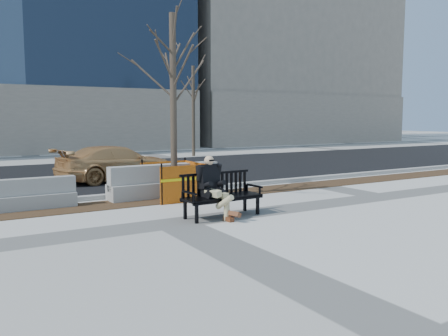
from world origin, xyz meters
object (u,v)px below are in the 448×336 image
Objects in this scene: sedan at (117,180)px; jersey_barrier_right at (165,196)px; seated_man at (212,218)px; tree_fence at (174,199)px; bench at (222,217)px; jersey_barrier_left at (18,210)px.

jersey_barrier_right is (0.13, -3.83, 0.00)m from sedan.
seated_man is 0.26× the size of tree_fence.
sedan reaches higher than bench.
bench is 6.88m from sedan.
bench reaches higher than jersey_barrier_right.
tree_fence is 1.25× the size of sedan.
tree_fence is 3.83m from jersey_barrier_left.
bench is at bearing -90.83° from tree_fence.
jersey_barrier_right is (0.22, 3.01, 0.00)m from seated_man.
tree_fence reaches higher than seated_man.
jersey_barrier_right is at bearing 171.38° from sedan.
bench is at bearing -11.43° from seated_man.
jersey_barrier_left is at bearing 178.83° from jersey_barrier_right.
sedan reaches higher than jersey_barrier_right.
tree_fence is (0.29, 2.56, 0.00)m from seated_man.
jersey_barrier_left is 3.74m from jersey_barrier_right.
sedan is at bearing 90.50° from jersey_barrier_right.
tree_fence is 4.29m from sedan.
sedan is at bearing 47.07° from jersey_barrier_left.
tree_fence is at bearing 172.07° from sedan.
tree_fence is at bearing -83.13° from jersey_barrier_right.
tree_fence is 0.46m from jersey_barrier_right.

